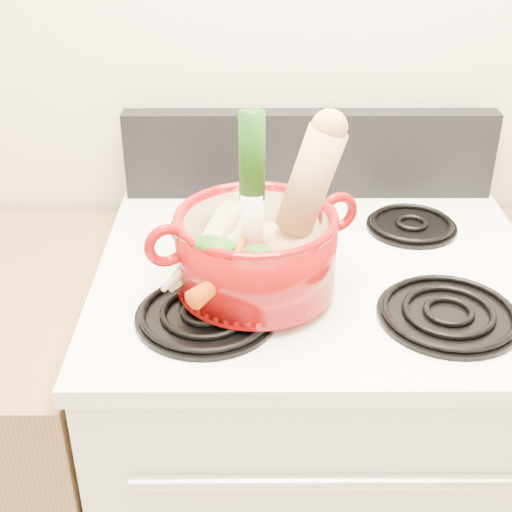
{
  "coord_description": "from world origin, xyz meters",
  "views": [
    {
      "loc": [
        -0.12,
        0.32,
        1.6
      ],
      "look_at": [
        -0.11,
        1.29,
        1.03
      ],
      "focal_mm": 50.0,
      "sensor_mm": 36.0,
      "label": 1
    }
  ],
  "objects_px": {
    "dutch_oven": "(256,252)",
    "squash": "(302,206)",
    "leek": "(252,186)",
    "stove_body": "(309,465)"
  },
  "relations": [
    {
      "from": "dutch_oven",
      "to": "leek",
      "type": "height_order",
      "value": "leek"
    },
    {
      "from": "leek",
      "to": "squash",
      "type": "bearing_deg",
      "value": -30.14
    },
    {
      "from": "dutch_oven",
      "to": "squash",
      "type": "bearing_deg",
      "value": -34.23
    },
    {
      "from": "dutch_oven",
      "to": "leek",
      "type": "relative_size",
      "value": 0.96
    },
    {
      "from": "dutch_oven",
      "to": "squash",
      "type": "height_order",
      "value": "squash"
    },
    {
      "from": "dutch_oven",
      "to": "leek",
      "type": "xyz_separation_m",
      "value": [
        -0.01,
        0.04,
        0.1
      ]
    },
    {
      "from": "stove_body",
      "to": "dutch_oven",
      "type": "bearing_deg",
      "value": -140.54
    },
    {
      "from": "stove_body",
      "to": "squash",
      "type": "relative_size",
      "value": 3.64
    },
    {
      "from": "stove_body",
      "to": "leek",
      "type": "relative_size",
      "value": 3.43
    },
    {
      "from": "dutch_oven",
      "to": "stove_body",
      "type": "bearing_deg",
      "value": 17.19
    }
  ]
}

